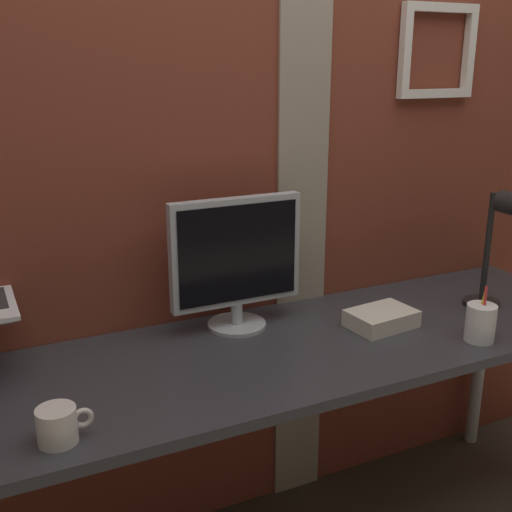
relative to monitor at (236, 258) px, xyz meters
The scene contains 7 objects.
brick_wall_back 0.43m from the monitor, 49.05° to the left, with size 3.72×0.16×2.67m.
desk 0.35m from the monitor, 83.16° to the right, with size 2.29×0.62×0.76m.
monitor is the anchor object (origin of this frame).
desk_lamp 0.85m from the monitor, 16.57° to the right, with size 0.12×0.20×0.40m.
pen_cup 0.74m from the monitor, 33.68° to the right, with size 0.09×0.09×0.17m.
coffee_mug 0.74m from the monitor, 146.12° to the right, with size 0.12×0.09×0.08m.
paper_clutter_stack 0.49m from the monitor, 25.16° to the right, with size 0.20×0.14×0.05m, color silver.
Camera 1 is at (-0.88, -1.45, 1.54)m, focal length 44.17 mm.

